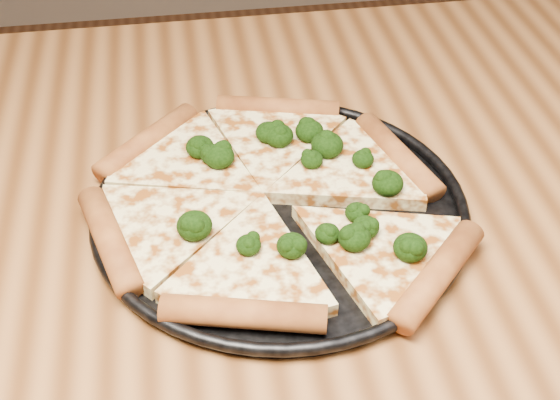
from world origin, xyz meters
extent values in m
cube|color=brown|center=(0.00, 0.00, 0.73)|extent=(1.20, 0.90, 0.04)
cube|color=brown|center=(0.54, 0.39, 0.35)|extent=(0.06, 0.06, 0.71)
cylinder|color=black|center=(0.07, 0.06, 0.75)|extent=(0.33, 0.33, 0.01)
torus|color=black|center=(0.07, 0.06, 0.76)|extent=(0.34, 0.34, 0.01)
cylinder|color=#AD5F2B|center=(0.20, 0.11, 0.77)|extent=(0.06, 0.13, 0.02)
cylinder|color=#AD5F2B|center=(0.10, 0.20, 0.77)|extent=(0.13, 0.05, 0.02)
cylinder|color=#AD5F2B|center=(-0.04, 0.17, 0.77)|extent=(0.11, 0.11, 0.02)
cylinder|color=#AD5F2B|center=(-0.07, 0.03, 0.77)|extent=(0.06, 0.13, 0.02)
cylinder|color=#AD5F2B|center=(0.03, -0.07, 0.77)|extent=(0.13, 0.05, 0.02)
cylinder|color=#AD5F2B|center=(0.18, -0.05, 0.77)|extent=(0.11, 0.11, 0.02)
ellipsoid|color=black|center=(0.14, 0.00, 0.78)|extent=(0.02, 0.02, 0.02)
ellipsoid|color=black|center=(0.03, 0.12, 0.78)|extent=(0.03, 0.03, 0.02)
ellipsoid|color=black|center=(0.09, 0.14, 0.78)|extent=(0.03, 0.03, 0.02)
ellipsoid|color=black|center=(0.17, -0.03, 0.78)|extent=(0.03, 0.03, 0.02)
ellipsoid|color=black|center=(0.01, 0.14, 0.78)|extent=(0.03, 0.03, 0.02)
ellipsoid|color=black|center=(0.07, -0.01, 0.78)|extent=(0.03, 0.03, 0.02)
ellipsoid|color=black|center=(0.12, 0.15, 0.78)|extent=(0.03, 0.03, 0.02)
ellipsoid|color=black|center=(0.00, 0.02, 0.78)|extent=(0.03, 0.03, 0.02)
ellipsoid|color=black|center=(0.08, 0.15, 0.78)|extent=(0.03, 0.03, 0.02)
ellipsoid|color=black|center=(0.10, 0.00, 0.77)|extent=(0.02, 0.02, 0.02)
ellipsoid|color=black|center=(0.11, 0.10, 0.77)|extent=(0.02, 0.02, 0.02)
ellipsoid|color=black|center=(0.13, -0.01, 0.78)|extent=(0.03, 0.03, 0.02)
ellipsoid|color=black|center=(0.17, 0.05, 0.78)|extent=(0.03, 0.03, 0.02)
ellipsoid|color=black|center=(0.04, 0.00, 0.77)|extent=(0.02, 0.02, 0.02)
ellipsoid|color=black|center=(0.14, 0.02, 0.77)|extent=(0.02, 0.02, 0.02)
ellipsoid|color=black|center=(0.16, 0.10, 0.77)|extent=(0.02, 0.02, 0.02)
ellipsoid|color=black|center=(0.13, 0.12, 0.78)|extent=(0.03, 0.03, 0.02)
ellipsoid|color=black|center=(0.02, 0.12, 0.78)|extent=(0.02, 0.02, 0.02)
camera|label=1|loc=(-0.01, -0.45, 1.20)|focal=48.33mm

